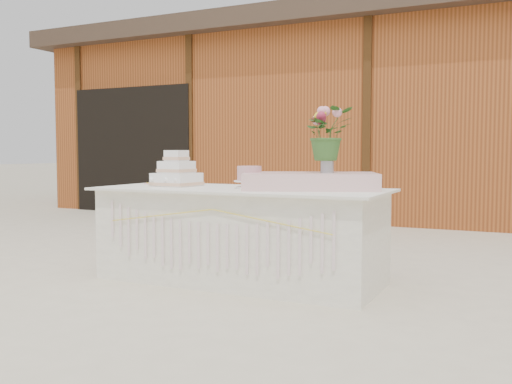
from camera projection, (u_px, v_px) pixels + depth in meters
ground at (240, 281)px, 4.72m from camera, size 80.00×80.00×0.00m
barn at (396, 117)px, 10.00m from camera, size 12.60×4.60×3.30m
cake_table at (240, 235)px, 4.69m from camera, size 2.40×1.00×0.77m
wedding_cake at (177, 174)px, 4.95m from camera, size 0.37×0.37×0.31m
pink_cake_stand at (249, 176)px, 4.63m from camera, size 0.25×0.25×0.18m
satin_runner at (310, 181)px, 4.53m from camera, size 1.19×0.94×0.13m
flower_vase at (327, 164)px, 4.54m from camera, size 0.11×0.11×0.14m
bouquet at (328, 128)px, 4.52m from camera, size 0.51×0.50×0.42m
loose_flowers at (149, 183)px, 5.23m from camera, size 0.19×0.33×0.02m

